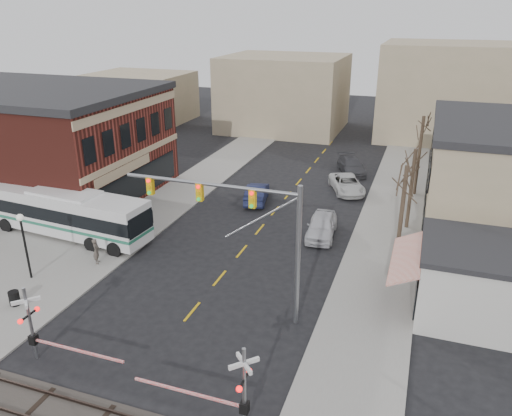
{
  "coord_description": "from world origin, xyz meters",
  "views": [
    {
      "loc": [
        11.41,
        -19.6,
        16.2
      ],
      "look_at": [
        1.09,
        9.96,
        3.5
      ],
      "focal_mm": 35.0,
      "sensor_mm": 36.0,
      "label": 1
    }
  ],
  "objects_px": {
    "street_lamp": "(23,233)",
    "car_b": "(257,193)",
    "pedestrian_far": "(104,232)",
    "traffic_signal_mast": "(248,220)",
    "rr_crossing_west": "(38,326)",
    "pedestrian_near": "(96,251)",
    "transit_bus": "(67,212)",
    "car_c": "(347,184)",
    "trash_bin": "(14,298)",
    "car_d": "(351,166)",
    "car_a": "(322,226)",
    "rr_crossing_east": "(234,388)"
  },
  "relations": [
    {
      "from": "traffic_signal_mast",
      "to": "car_b",
      "type": "distance_m",
      "value": 18.11
    },
    {
      "from": "traffic_signal_mast",
      "to": "street_lamp",
      "type": "relative_size",
      "value": 2.28
    },
    {
      "from": "trash_bin",
      "to": "car_b",
      "type": "xyz_separation_m",
      "value": [
        7.75,
        20.45,
        0.26
      ]
    },
    {
      "from": "car_b",
      "to": "rr_crossing_west",
      "type": "bearing_deg",
      "value": 71.52
    },
    {
      "from": "car_c",
      "to": "rr_crossing_west",
      "type": "bearing_deg",
      "value": -132.54
    },
    {
      "from": "rr_crossing_east",
      "to": "car_d",
      "type": "distance_m",
      "value": 35.65
    },
    {
      "from": "pedestrian_far",
      "to": "trash_bin",
      "type": "bearing_deg",
      "value": -142.45
    },
    {
      "from": "rr_crossing_west",
      "to": "car_b",
      "type": "xyz_separation_m",
      "value": [
        2.88,
        23.75,
        -1.16
      ]
    },
    {
      "from": "street_lamp",
      "to": "car_c",
      "type": "bearing_deg",
      "value": 54.59
    },
    {
      "from": "traffic_signal_mast",
      "to": "trash_bin",
      "type": "distance_m",
      "value": 14.54
    },
    {
      "from": "car_c",
      "to": "pedestrian_far",
      "type": "bearing_deg",
      "value": -155.19
    },
    {
      "from": "rr_crossing_west",
      "to": "car_c",
      "type": "distance_m",
      "value": 30.66
    },
    {
      "from": "rr_crossing_west",
      "to": "car_a",
      "type": "xyz_separation_m",
      "value": [
        9.85,
        18.55,
        -1.11
      ]
    },
    {
      "from": "transit_bus",
      "to": "car_d",
      "type": "xyz_separation_m",
      "value": [
        17.62,
        22.51,
        -1.15
      ]
    },
    {
      "from": "transit_bus",
      "to": "car_a",
      "type": "bearing_deg",
      "value": 19.06
    },
    {
      "from": "car_d",
      "to": "car_c",
      "type": "bearing_deg",
      "value": -107.94
    },
    {
      "from": "rr_crossing_west",
      "to": "pedestrian_far",
      "type": "xyz_separation_m",
      "value": [
        -4.94,
        12.19,
        -1.1
      ]
    },
    {
      "from": "rr_crossing_west",
      "to": "pedestrian_near",
      "type": "xyz_separation_m",
      "value": [
        -3.43,
        9.17,
        -0.96
      ]
    },
    {
      "from": "car_a",
      "to": "car_d",
      "type": "height_order",
      "value": "car_a"
    },
    {
      "from": "rr_crossing_west",
      "to": "trash_bin",
      "type": "xyz_separation_m",
      "value": [
        -4.88,
        3.3,
        -1.42
      ]
    },
    {
      "from": "street_lamp",
      "to": "car_a",
      "type": "xyz_separation_m",
      "value": [
        16.1,
        12.45,
        -2.39
      ]
    },
    {
      "from": "transit_bus",
      "to": "pedestrian_near",
      "type": "height_order",
      "value": "transit_bus"
    },
    {
      "from": "transit_bus",
      "to": "rr_crossing_east",
      "type": "xyz_separation_m",
      "value": [
        18.59,
        -13.1,
        0.04
      ]
    },
    {
      "from": "traffic_signal_mast",
      "to": "car_a",
      "type": "bearing_deg",
      "value": 81.54
    },
    {
      "from": "street_lamp",
      "to": "transit_bus",
      "type": "bearing_deg",
      "value": 107.03
    },
    {
      "from": "traffic_signal_mast",
      "to": "car_a",
      "type": "distance_m",
      "value": 12.53
    },
    {
      "from": "car_c",
      "to": "car_d",
      "type": "xyz_separation_m",
      "value": [
        -0.53,
        5.89,
        0.02
      ]
    },
    {
      "from": "pedestrian_far",
      "to": "traffic_signal_mast",
      "type": "bearing_deg",
      "value": -73.92
    },
    {
      "from": "car_c",
      "to": "trash_bin",
      "type": "bearing_deg",
      "value": -143.6
    },
    {
      "from": "rr_crossing_west",
      "to": "car_c",
      "type": "bearing_deg",
      "value": 70.95
    },
    {
      "from": "traffic_signal_mast",
      "to": "car_c",
      "type": "relative_size",
      "value": 1.84
    },
    {
      "from": "rr_crossing_west",
      "to": "pedestrian_near",
      "type": "relative_size",
      "value": 3.16
    },
    {
      "from": "street_lamp",
      "to": "car_a",
      "type": "distance_m",
      "value": 20.49
    },
    {
      "from": "transit_bus",
      "to": "rr_crossing_west",
      "type": "distance_m",
      "value": 14.79
    },
    {
      "from": "pedestrian_far",
      "to": "car_a",
      "type": "bearing_deg",
      "value": -29.57
    },
    {
      "from": "car_c",
      "to": "pedestrian_far",
      "type": "distance_m",
      "value": 22.45
    },
    {
      "from": "trash_bin",
      "to": "pedestrian_near",
      "type": "relative_size",
      "value": 0.48
    },
    {
      "from": "rr_crossing_west",
      "to": "car_b",
      "type": "relative_size",
      "value": 1.14
    },
    {
      "from": "street_lamp",
      "to": "car_b",
      "type": "distance_m",
      "value": 20.02
    },
    {
      "from": "street_lamp",
      "to": "car_b",
      "type": "height_order",
      "value": "street_lamp"
    },
    {
      "from": "car_b",
      "to": "car_a",
      "type": "bearing_deg",
      "value": 131.72
    },
    {
      "from": "traffic_signal_mast",
      "to": "trash_bin",
      "type": "xyz_separation_m",
      "value": [
        -13.03,
        -3.84,
        -5.19
      ]
    },
    {
      "from": "street_lamp",
      "to": "car_d",
      "type": "relative_size",
      "value": 0.82
    },
    {
      "from": "trash_bin",
      "to": "car_d",
      "type": "bearing_deg",
      "value": 65.55
    },
    {
      "from": "transit_bus",
      "to": "car_c",
      "type": "bearing_deg",
      "value": 42.48
    },
    {
      "from": "car_d",
      "to": "pedestrian_near",
      "type": "distance_m",
      "value": 28.74
    },
    {
      "from": "rr_crossing_east",
      "to": "car_b",
      "type": "distance_m",
      "value": 25.69
    },
    {
      "from": "car_d",
      "to": "pedestrian_far",
      "type": "distance_m",
      "value": 26.85
    },
    {
      "from": "rr_crossing_west",
      "to": "rr_crossing_east",
      "type": "bearing_deg",
      "value": -4.21
    },
    {
      "from": "traffic_signal_mast",
      "to": "car_b",
      "type": "xyz_separation_m",
      "value": [
        -5.28,
        16.61,
        -4.93
      ]
    }
  ]
}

